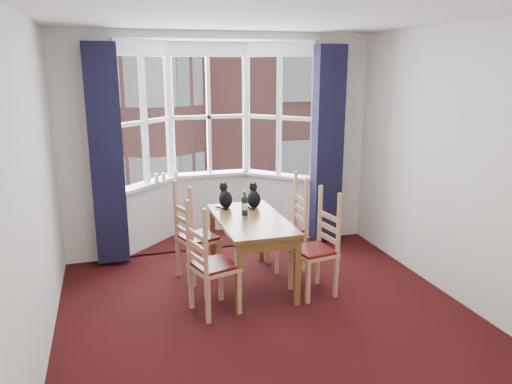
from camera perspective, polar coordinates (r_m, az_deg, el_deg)
name	(u,v)px	position (r m, az deg, el deg)	size (l,w,h in m)	color
floor	(276,327)	(4.86, 2.33, -15.21)	(4.50, 4.50, 0.00)	black
ceiling	(280,13)	(4.24, 2.73, 19.77)	(4.50, 4.50, 0.00)	white
wall_left	(29,200)	(4.16, -24.52, -0.87)	(4.50, 4.50, 0.00)	silver
wall_right	(470,169)	(5.33, 23.28, 2.40)	(4.50, 4.50, 0.00)	silver
wall_near	(441,293)	(2.44, 20.38, -10.79)	(4.00, 4.00, 0.00)	silver
wall_back_pier_left	(86,150)	(6.32, -18.84, 4.53)	(0.70, 0.12, 2.80)	silver
wall_back_pier_right	(337,139)	(7.01, 9.28, 6.02)	(0.70, 0.12, 2.80)	silver
bay_window	(213,139)	(6.96, -4.98, 6.08)	(2.76, 0.94, 2.80)	white
curtain_left	(107,156)	(6.15, -16.71, 3.96)	(0.38, 0.22, 2.60)	#171733
curtain_right	(327,145)	(6.76, 8.16, 5.32)	(0.38, 0.22, 2.60)	#171733
dining_table	(251,227)	(5.47, -0.57, -4.06)	(0.72, 1.33, 0.77)	brown
chair_left_near	(206,269)	(4.92, -5.75, -8.76)	(0.50, 0.52, 0.92)	tan
chair_left_far	(191,240)	(5.70, -7.42, -5.49)	(0.51, 0.53, 0.92)	tan
chair_right_near	(321,251)	(5.40, 7.43, -6.67)	(0.46, 0.47, 0.92)	tan
chair_right_far	(293,229)	(6.04, 4.27, -4.27)	(0.40, 0.42, 0.92)	tan
cat_left	(225,198)	(5.83, -3.52, -0.67)	(0.18, 0.24, 0.30)	black
cat_right	(254,198)	(5.83, -0.25, -0.66)	(0.18, 0.24, 0.30)	black
wine_bottle	(245,204)	(5.52, -1.31, -1.44)	(0.07, 0.07, 0.28)	black
candle_tall	(156,178)	(6.78, -11.31, 1.58)	(0.06, 0.06, 0.12)	white
candle_short	(164,177)	(6.82, -10.52, 1.67)	(0.06, 0.06, 0.11)	white
candle_extra	(176,176)	(6.85, -9.13, 1.85)	(0.05, 0.05, 0.13)	white
street	(131,184)	(37.23, -14.10, 0.95)	(80.00, 80.00, 0.00)	#333335
tenement_building	(146,88)	(18.07, -12.50, 11.55)	(18.40, 7.80, 15.20)	#97564D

